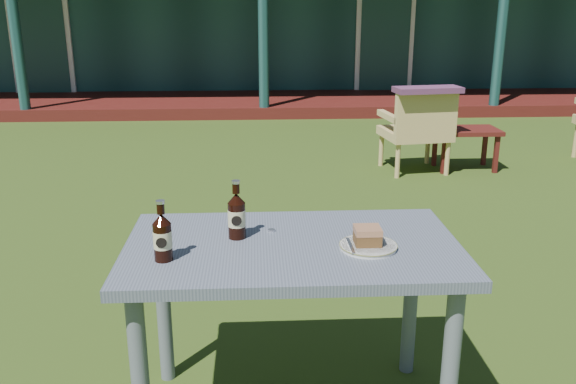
{
  "coord_description": "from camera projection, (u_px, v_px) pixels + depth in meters",
  "views": [
    {
      "loc": [
        -0.13,
        -3.63,
        1.55
      ],
      "look_at": [
        0.0,
        -1.3,
        0.82
      ],
      "focal_mm": 38.0,
      "sensor_mm": 36.0,
      "label": 1
    }
  ],
  "objects": [
    {
      "name": "armchair_left",
      "position": [
        418.0,
        127.0,
        5.68
      ],
      "size": [
        0.65,
        0.62,
        0.78
      ],
      "color": "tan",
      "rests_on": "ground"
    },
    {
      "name": "cola_bottle_far",
      "position": [
        162.0,
        237.0,
        2.02
      ],
      "size": [
        0.06,
        0.06,
        0.21
      ],
      "color": "black",
      "rests_on": "cafe_table"
    },
    {
      "name": "plate",
      "position": [
        368.0,
        246.0,
        2.14
      ],
      "size": [
        0.2,
        0.2,
        0.01
      ],
      "color": "silver",
      "rests_on": "cafe_table"
    },
    {
      "name": "floral_throw",
      "position": [
        428.0,
        90.0,
        5.42
      ],
      "size": [
        0.62,
        0.32,
        0.05
      ],
      "primitive_type": "cube",
      "rotation": [
        0.0,
        0.0,
        3.28
      ],
      "color": "#5B2F4F",
      "rests_on": "armchair_left"
    },
    {
      "name": "pavilion",
      "position": [
        260.0,
        0.0,
        12.4
      ],
      "size": [
        15.8,
        8.3,
        3.45
      ],
      "color": "#173D3A",
      "rests_on": "ground"
    },
    {
      "name": "bottle_cap",
      "position": [
        271.0,
        230.0,
        2.3
      ],
      "size": [
        0.03,
        0.03,
        0.01
      ],
      "primitive_type": "cylinder",
      "color": "silver",
      "rests_on": "cafe_table"
    },
    {
      "name": "fork",
      "position": [
        350.0,
        245.0,
        2.13
      ],
      "size": [
        0.01,
        0.14,
        0.0
      ],
      "primitive_type": "cube",
      "rotation": [
        0.0,
        0.0,
        0.01
      ],
      "color": "silver",
      "rests_on": "plate"
    },
    {
      "name": "cola_bottle_near",
      "position": [
        237.0,
        215.0,
        2.21
      ],
      "size": [
        0.06,
        0.07,
        0.22
      ],
      "color": "black",
      "rests_on": "cafe_table"
    },
    {
      "name": "cafe_table",
      "position": [
        292.0,
        269.0,
        2.22
      ],
      "size": [
        1.2,
        0.7,
        0.72
      ],
      "color": "#545C6A",
      "rests_on": "ground"
    },
    {
      "name": "cake_slice",
      "position": [
        367.0,
        235.0,
        2.14
      ],
      "size": [
        0.09,
        0.09,
        0.06
      ],
      "color": "#513519",
      "rests_on": "plate"
    },
    {
      "name": "side_table",
      "position": [
        466.0,
        135.0,
        5.82
      ],
      "size": [
        0.6,
        0.4,
        0.4
      ],
      "color": "#491511",
      "rests_on": "ground"
    },
    {
      "name": "ground",
      "position": [
        277.0,
        253.0,
        3.93
      ],
      "size": [
        80.0,
        80.0,
        0.0
      ],
      "primitive_type": "plane",
      "color": "#334916"
    }
  ]
}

